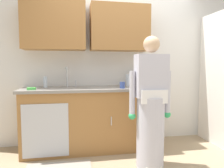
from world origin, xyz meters
TOP-DOWN VIEW (x-y plane):
  - ground_plane at (0.00, 0.00)m, footprint 9.00×9.00m
  - kitchen_wall_with_uppers at (-0.14, 0.99)m, footprint 4.80×0.44m
  - closet_door_panel at (1.45, 0.40)m, footprint 0.04×1.10m
  - counter_cabinet at (-0.55, 0.70)m, footprint 1.90×0.62m
  - countertop at (-0.55, 0.70)m, footprint 1.96×0.66m
  - sink at (-0.83, 0.71)m, footprint 0.50×0.36m
  - person_at_sink at (0.15, -0.01)m, footprint 0.55×0.34m
  - bottle_soap at (0.09, 0.85)m, footprint 0.08×0.08m
  - bottle_cleaner_spray at (-1.19, 0.84)m, footprint 0.06×0.06m
  - bottle_dish_liquid at (0.35, 0.90)m, footprint 0.06×0.06m
  - bottle_water_short at (0.23, 0.91)m, footprint 0.08×0.08m
  - cup_by_sink at (-0.08, 0.49)m, footprint 0.08×0.08m
  - knife_on_counter at (-0.34, 0.92)m, footprint 0.24×0.08m
  - sponge at (-1.34, 0.54)m, footprint 0.11×0.07m

SIDE VIEW (x-z plane):
  - ground_plane at x=0.00m, z-range 0.00..0.00m
  - counter_cabinet at x=-0.55m, z-range 0.00..0.90m
  - person_at_sink at x=0.15m, z-range -0.12..1.50m
  - countertop at x=-0.55m, z-range 0.90..0.94m
  - sink at x=-0.83m, z-range 0.75..1.10m
  - knife_on_counter at x=-0.34m, z-range 0.94..0.95m
  - sponge at x=-1.34m, z-range 0.94..0.97m
  - cup_by_sink at x=-0.08m, z-range 0.94..1.03m
  - bottle_cleaner_spray at x=-1.19m, z-range 0.94..1.10m
  - bottle_soap at x=0.09m, z-range 0.94..1.13m
  - closet_door_panel at x=1.45m, z-range 0.00..2.10m
  - bottle_water_short at x=0.23m, z-range 0.94..1.20m
  - bottle_dish_liquid at x=0.35m, z-range 0.94..1.21m
  - kitchen_wall_with_uppers at x=-0.14m, z-range 0.13..2.83m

